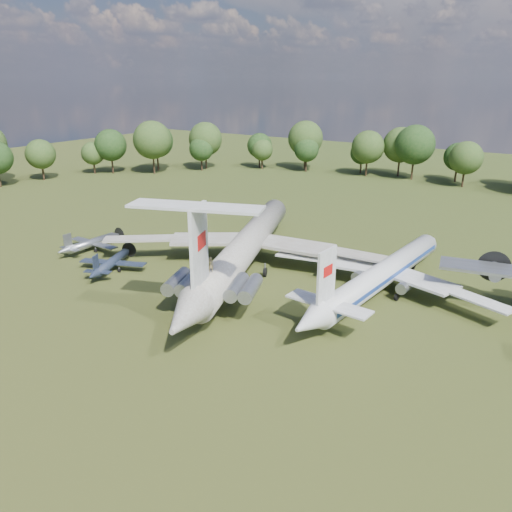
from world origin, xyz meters
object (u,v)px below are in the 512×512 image
Objects in this scene: il62_airliner at (246,251)px; tu104_jet at (383,278)px; person_on_il62 at (211,264)px; small_prop_west at (112,265)px; small_prop_northwest at (92,245)px.

tu104_jet is at bearing -12.39° from il62_airliner.
person_on_il62 reaches higher than il62_airliner.
tu104_jet is 23.06× the size of person_on_il62.
small_prop_west is 1.00× the size of small_prop_northwest.
tu104_jet is 3.17× the size of small_prop_northwest.
il62_airliner is 19.44m from tu104_jet.
il62_airliner is at bearing -95.89° from person_on_il62.
tu104_jet is 22.54m from person_on_il62.
person_on_il62 is (30.44, -7.69, 5.48)m from small_prop_northwest.
person_on_il62 is at bearing -90.00° from il62_airliner.
il62_airliner is at bearing 15.66° from small_prop_northwest.
small_prop_west is at bearing -153.81° from tu104_jet.
small_prop_west is (-15.50, -11.20, -1.81)m from il62_airliner.
tu104_jet is at bearing -0.68° from small_prop_west.
small_prop_northwest is at bearing 175.33° from il62_airliner.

